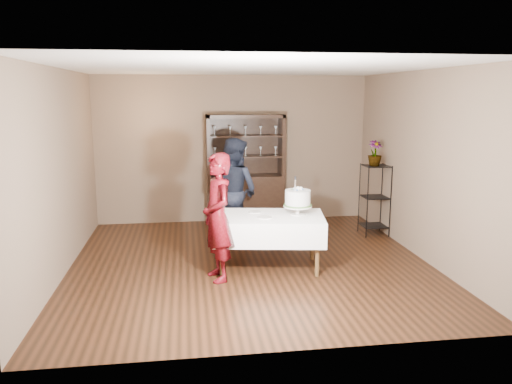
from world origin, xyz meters
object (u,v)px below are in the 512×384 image
man (234,192)px  cake (298,199)px  potted_plant (375,153)px  plant_etagere (375,197)px  woman (218,217)px  china_hutch (245,188)px  cake_table (269,228)px

man → cake: bearing=167.8°
man → cake: (0.76, -1.18, 0.10)m
cake → potted_plant: potted_plant is taller
plant_etagere → woman: 3.28m
plant_etagere → man: size_ratio=0.71×
man → cake: size_ratio=3.17×
cake → plant_etagere: bearing=40.1°
china_hutch → cake_table: 2.45m
china_hutch → man: 1.32m
china_hutch → man: size_ratio=1.18×
woman → plant_etagere: bearing=107.5°
cake → potted_plant: bearing=40.1°
woman → potted_plant: size_ratio=3.91×
cake → potted_plant: 2.14m
woman → cake: size_ratio=3.07×
man → cake: 1.40m
plant_etagere → man: 2.43m
china_hutch → cake: size_ratio=3.73×
cake → woman: bearing=-162.4°
plant_etagere → cake: bearing=-139.9°
cake_table → china_hutch: bearing=90.9°
plant_etagere → cake_table: bearing=-145.7°
china_hutch → plant_etagere: bearing=-26.8°
china_hutch → man: (-0.33, -1.26, 0.19)m
cake_table → potted_plant: 2.55m
china_hutch → potted_plant: (2.03, -1.09, 0.73)m
woman → potted_plant: (2.72, 1.70, 0.58)m
woman → cake: bearing=92.9°
man → potted_plant: bearing=-130.8°
potted_plant → china_hutch: bearing=151.7°
plant_etagere → cake: (-1.65, -1.39, 0.30)m
china_hutch → cake: 2.49m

